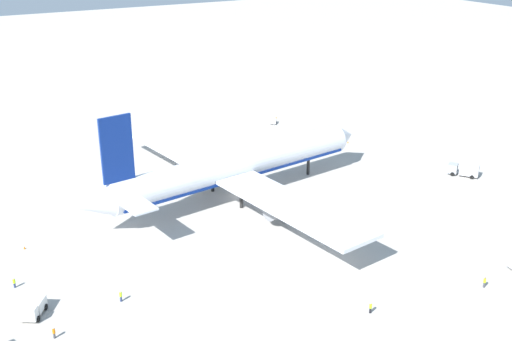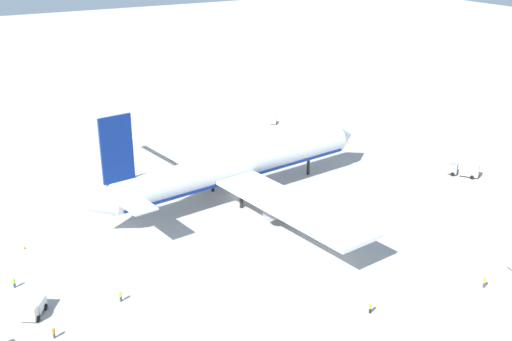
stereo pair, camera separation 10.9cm
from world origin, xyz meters
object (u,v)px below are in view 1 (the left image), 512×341
(service_truck_2, at_px, (33,308))
(traffic_cone_4, at_px, (329,131))
(ground_worker_3, at_px, (371,308))
(ground_worker_5, at_px, (54,333))
(traffic_cone_2, at_px, (276,117))
(airliner, at_px, (232,168))
(baggage_cart_0, at_px, (274,121))
(traffic_cone_0, at_px, (348,142))
(ground_worker_1, at_px, (14,283))
(ground_worker_2, at_px, (485,282))
(traffic_cone_1, at_px, (24,248))
(ground_worker_4, at_px, (121,296))
(service_truck_5, at_px, (464,170))

(service_truck_2, xyz_separation_m, traffic_cone_4, (86.70, 47.90, -1.01))
(ground_worker_3, bearing_deg, ground_worker_5, 158.01)
(ground_worker_5, relative_size, traffic_cone_2, 3.02)
(airliner, bearing_deg, service_truck_2, -152.87)
(airliner, bearing_deg, baggage_cart_0, 49.30)
(baggage_cart_0, height_order, traffic_cone_0, baggage_cart_0)
(airliner, bearing_deg, ground_worker_3, -92.06)
(ground_worker_1, height_order, ground_worker_2, ground_worker_2)
(airliner, xyz_separation_m, ground_worker_5, (-42.79, -29.48, -5.64))
(traffic_cone_1, bearing_deg, service_truck_2, -97.33)
(service_truck_2, xyz_separation_m, traffic_cone_0, (85.39, 37.95, -1.01))
(traffic_cone_0, bearing_deg, airliner, -159.61)
(ground_worker_4, bearing_deg, ground_worker_3, -34.29)
(ground_worker_5, bearing_deg, ground_worker_3, -21.99)
(service_truck_2, height_order, ground_worker_2, service_truck_2)
(baggage_cart_0, xyz_separation_m, traffic_cone_2, (3.22, 4.04, -0.38))
(airliner, height_order, traffic_cone_1, airliner)
(ground_worker_4, relative_size, ground_worker_5, 1.05)
(baggage_cart_0, distance_m, ground_worker_3, 91.81)
(baggage_cart_0, bearing_deg, traffic_cone_1, -151.68)
(ground_worker_3, height_order, ground_worker_5, ground_worker_3)
(baggage_cart_0, bearing_deg, traffic_cone_0, -71.41)
(ground_worker_1, xyz_separation_m, traffic_cone_0, (86.39, 28.90, -0.56))
(service_truck_5, height_order, baggage_cart_0, service_truck_5)
(ground_worker_2, xyz_separation_m, ground_worker_5, (-60.83, 19.96, -0.05))
(traffic_cone_1, bearing_deg, ground_worker_5, -92.79)
(baggage_cart_0, height_order, ground_worker_1, ground_worker_1)
(ground_worker_5, xyz_separation_m, traffic_cone_0, (84.04, 44.81, -0.57))
(airliner, bearing_deg, traffic_cone_2, 49.49)
(baggage_cart_0, relative_size, ground_worker_5, 1.85)
(traffic_cone_4, bearing_deg, airliner, -149.29)
(ground_worker_3, bearing_deg, airliner, 87.94)
(service_truck_5, height_order, ground_worker_5, service_truck_5)
(baggage_cart_0, bearing_deg, service_truck_5, -72.83)
(airliner, distance_m, ground_worker_5, 52.27)
(ground_worker_2, height_order, traffic_cone_0, ground_worker_2)
(ground_worker_4, bearing_deg, ground_worker_2, -25.67)
(service_truck_5, bearing_deg, ground_worker_1, 179.05)
(traffic_cone_4, bearing_deg, traffic_cone_1, -162.30)
(airliner, relative_size, ground_worker_2, 43.44)
(ground_worker_3, distance_m, traffic_cone_2, 96.78)
(ground_worker_4, xyz_separation_m, traffic_cone_1, (-9.37, 23.84, -0.61))
(ground_worker_4, relative_size, traffic_cone_0, 3.18)
(traffic_cone_1, bearing_deg, ground_worker_1, -107.14)
(baggage_cart_0, bearing_deg, ground_worker_2, -99.86)
(ground_worker_3, bearing_deg, traffic_cone_1, 131.74)
(traffic_cone_0, bearing_deg, ground_worker_2, -109.72)
(ground_worker_4, bearing_deg, airliner, 38.35)
(ground_worker_1, distance_m, ground_worker_5, 16.09)
(ground_worker_5, distance_m, traffic_cone_1, 27.99)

